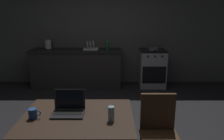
{
  "coord_description": "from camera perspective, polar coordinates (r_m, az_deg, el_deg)",
  "views": [
    {
      "loc": [
        0.24,
        -3.01,
        1.76
      ],
      "look_at": [
        0.24,
        0.78,
        0.77
      ],
      "focal_mm": 35.71,
      "sensor_mm": 36.0,
      "label": 1
    }
  ],
  "objects": [
    {
      "name": "dining_table",
      "position": [
        2.33,
        -8.69,
        -13.26
      ],
      "size": [
        1.1,
        0.86,
        0.76
      ],
      "color": "#332319",
      "rests_on": "ground_plane"
    },
    {
      "name": "back_wall",
      "position": [
        5.6,
        0.67,
        9.84
      ],
      "size": [
        6.4,
        0.1,
        2.59
      ],
      "primitive_type": "cube",
      "color": "#4B4D48",
      "rests_on": "ground_plane"
    },
    {
      "name": "chair",
      "position": [
        2.54,
        11.93,
        -14.81
      ],
      "size": [
        0.4,
        0.4,
        0.9
      ],
      "rotation": [
        0.0,
        0.0,
        0.25
      ],
      "color": "#4C331E",
      "rests_on": "ground_plane"
    },
    {
      "name": "kitchen_counter",
      "position": [
        5.46,
        -8.92,
        0.54
      ],
      "size": [
        2.16,
        0.64,
        0.9
      ],
      "color": "#282623",
      "rests_on": "ground_plane"
    },
    {
      "name": "stove_oven",
      "position": [
        5.47,
        10.22,
        0.51
      ],
      "size": [
        0.6,
        0.62,
        0.9
      ],
      "color": "gray",
      "rests_on": "ground_plane"
    },
    {
      "name": "frying_pan",
      "position": [
        5.36,
        10.54,
        5.38
      ],
      "size": [
        0.25,
        0.42,
        0.05
      ],
      "color": "gray",
      "rests_on": "stove_oven"
    },
    {
      "name": "electric_kettle",
      "position": [
        5.49,
        -15.97,
        6.18
      ],
      "size": [
        0.18,
        0.16,
        0.23
      ],
      "color": "black",
      "rests_on": "kitchen_counter"
    },
    {
      "name": "ground_plane",
      "position": [
        3.49,
        -4.03,
        -15.68
      ],
      "size": [
        12.0,
        12.0,
        0.0
      ],
      "primitive_type": "plane",
      "color": "black"
    },
    {
      "name": "dish_rack",
      "position": [
        5.32,
        -5.44,
        5.73
      ],
      "size": [
        0.34,
        0.26,
        0.21
      ],
      "color": "silver",
      "rests_on": "kitchen_counter"
    },
    {
      "name": "coffee_mug",
      "position": [
        2.32,
        -19.56,
        -10.48
      ],
      "size": [
        0.12,
        0.08,
        0.1
      ],
      "color": "#264C8C",
      "rests_on": "dining_table"
    },
    {
      "name": "drinking_glass",
      "position": [
        2.14,
        -0.19,
        -11.15
      ],
      "size": [
        0.06,
        0.06,
        0.14
      ],
      "color": "#99B7C6",
      "rests_on": "dining_table"
    },
    {
      "name": "laptop",
      "position": [
        2.34,
        -11.0,
        -9.74
      ],
      "size": [
        0.32,
        0.24,
        0.23
      ],
      "rotation": [
        0.0,
        0.0,
        -0.04
      ],
      "color": "#232326",
      "rests_on": "dining_table"
    },
    {
      "name": "bottle",
      "position": [
        5.23,
        -1.13,
        6.55
      ],
      "size": [
        0.07,
        0.07,
        0.27
      ],
      "color": "#19592D",
      "rests_on": "kitchen_counter"
    }
  ]
}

